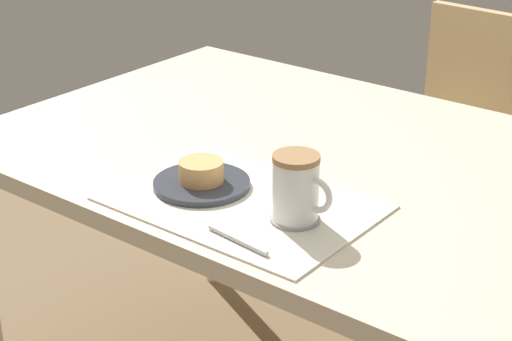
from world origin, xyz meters
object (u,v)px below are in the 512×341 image
(wooden_chair, at_px, (460,149))
(pastry_plate, at_px, (202,184))
(dining_table, at_px, (300,179))
(pastry, at_px, (201,171))
(coffee_mug, at_px, (297,187))

(wooden_chair, bearing_deg, pastry_plate, 91.93)
(dining_table, xyz_separation_m, pastry, (-0.03, -0.27, 0.10))
(wooden_chair, relative_size, pastry, 10.19)
(dining_table, relative_size, pastry, 15.76)
(dining_table, distance_m, pastry, 0.29)
(wooden_chair, relative_size, coffee_mug, 7.26)
(wooden_chair, bearing_deg, coffee_mug, 103.73)
(pastry_plate, bearing_deg, coffee_mug, -0.57)
(dining_table, relative_size, coffee_mug, 11.23)
(pastry, bearing_deg, coffee_mug, -0.57)
(pastry_plate, bearing_deg, pastry, 0.00)
(wooden_chair, xyz_separation_m, coffee_mug, (0.17, -1.04, 0.32))
(coffee_mug, bearing_deg, pastry_plate, 179.43)
(pastry_plate, bearing_deg, dining_table, 82.59)
(dining_table, height_order, wooden_chair, wooden_chair)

